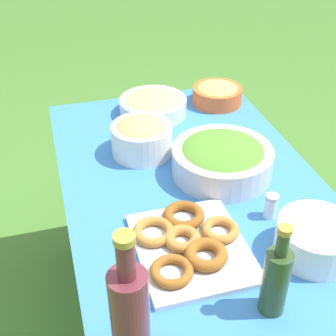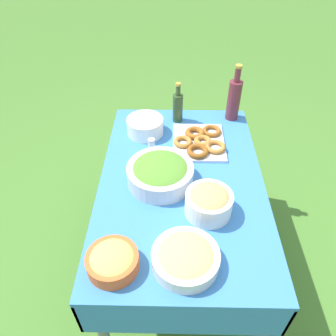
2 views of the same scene
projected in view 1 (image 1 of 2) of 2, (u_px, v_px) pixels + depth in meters
ground_plane at (187, 325)px, 1.95m from camera, size 14.00×14.00×0.00m
picnic_table at (191, 205)px, 1.58m from camera, size 1.30×0.82×0.75m
salad_bowl at (222, 158)px, 1.52m from camera, size 0.33×0.33×0.12m
pasta_bowl at (153, 105)px, 1.87m from camera, size 0.27×0.27×0.08m
donut_platter at (189, 243)px, 1.25m from camera, size 0.36×0.33×0.05m
plate_stack at (316, 239)px, 1.23m from camera, size 0.21×0.21×0.10m
olive_oil_bottle at (276, 279)px, 1.05m from camera, size 0.06×0.06×0.25m
wine_bottle at (130, 315)px, 0.92m from camera, size 0.08×0.08×0.35m
bread_bowl at (142, 136)px, 1.62m from camera, size 0.21×0.21×0.13m
fruit_bowl at (217, 93)px, 1.95m from camera, size 0.21×0.21×0.09m
salt_shaker at (271, 206)px, 1.35m from camera, size 0.04×0.04×0.08m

